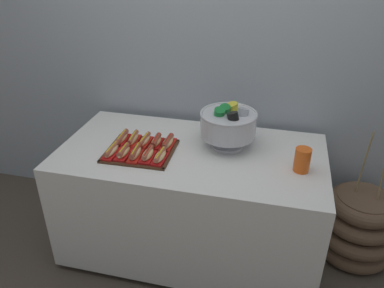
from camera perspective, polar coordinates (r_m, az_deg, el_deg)
ground_plane at (r=2.80m, az=-0.11°, el=-14.92°), size 10.00×10.00×0.00m
back_wall at (r=2.63m, az=2.77°, el=14.72°), size 6.00×0.10×2.60m
buffet_table at (r=2.54m, az=-0.11°, el=-8.25°), size 1.63×0.85×0.77m
floor_vase at (r=2.83m, az=23.61°, el=-11.25°), size 0.50×0.50×0.99m
serving_tray at (r=2.34m, az=-7.75°, el=-1.09°), size 0.42×0.37×0.01m
hot_dog_0 at (r=2.31m, az=-11.97°, el=-1.03°), size 0.07×0.18×0.06m
hot_dog_1 at (r=2.29m, az=-10.25°, el=-1.21°), size 0.07×0.16×0.06m
hot_dog_2 at (r=2.26m, az=-8.48°, el=-1.36°), size 0.08×0.18×0.07m
hot_dog_3 at (r=2.24m, az=-6.67°, el=-1.64°), size 0.07×0.16×0.06m
hot_dog_4 at (r=2.22m, az=-4.83°, el=-1.90°), size 0.07×0.17×0.06m
hot_dog_5 at (r=2.45m, az=-10.49°, el=0.83°), size 0.06×0.18×0.06m
hot_dog_6 at (r=2.42m, az=-8.84°, el=0.70°), size 0.07×0.19×0.06m
hot_dog_7 at (r=2.40m, az=-7.16°, el=0.46°), size 0.06×0.17×0.06m
hot_dog_8 at (r=2.38m, az=-5.44°, el=0.29°), size 0.07×0.16×0.06m
hot_dog_9 at (r=2.36m, az=-3.70°, el=0.13°), size 0.07×0.18×0.06m
punch_bowl at (r=2.33m, az=5.50°, el=3.08°), size 0.35×0.35×0.27m
cup_stack at (r=2.19m, az=16.24°, el=-2.31°), size 0.09×0.09×0.14m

